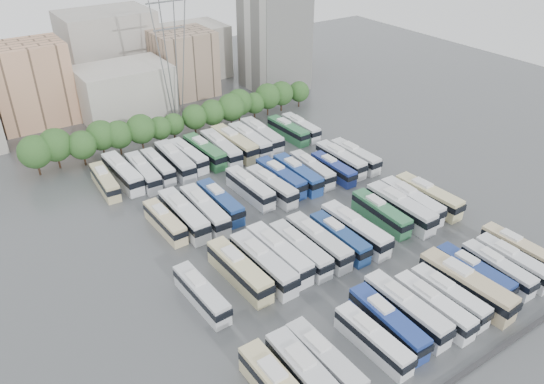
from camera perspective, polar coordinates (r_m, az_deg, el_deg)
ground at (r=84.37m, az=3.37°, el=-4.03°), size 220.00×220.00×0.00m
parapet at (r=67.67m, az=21.21°, el=-16.88°), size 56.00×0.50×0.50m
tree_line at (r=113.79m, az=-10.25°, el=7.67°), size 66.46×7.79×8.07m
city_buildings at (r=137.32m, az=-18.00°, el=12.22°), size 102.00×35.00×20.00m
apartment_tower at (r=140.76m, az=0.27°, el=16.28°), size 14.00×14.00×26.00m
electricity_pylon at (r=117.54m, az=-10.89°, el=15.70°), size 9.00×6.91×33.83m
bus_r0_s1 at (r=59.95m, az=4.00°, el=-19.40°), size 3.10×13.29×4.15m
bus_r0_s2 at (r=62.06m, az=5.72°, el=-17.55°), size 2.79×11.80×3.69m
bus_r0_s4 at (r=65.09m, az=10.81°, el=-15.31°), size 2.69×11.17×3.49m
bus_r0_s5 at (r=67.24m, az=12.35°, el=-13.51°), size 3.08×12.14×3.78m
bus_r0_s6 at (r=69.29m, az=14.22°, el=-12.08°), size 2.92×12.80×4.01m
bus_r0_s7 at (r=70.87m, az=16.95°, el=-11.62°), size 2.69×11.74×3.67m
bus_r0_s8 at (r=72.99m, az=18.49°, el=-10.55°), size 2.73×11.38×3.55m
bus_r0_s9 at (r=74.89m, az=20.17°, el=-9.36°), size 3.67×13.74×4.27m
bus_r0_s10 at (r=77.84m, az=20.89°, el=-8.11°), size 2.78×11.62×3.63m
bus_r0_s11 at (r=79.94m, az=23.09°, el=-7.58°), size 2.71×11.12×3.47m
bus_r0_s12 at (r=82.02m, az=24.49°, el=-6.84°), size 2.49×11.37×3.56m
bus_r0_s13 at (r=85.11m, az=24.87°, el=-5.53°), size 2.68×11.09×3.46m
bus_r1_s0 at (r=70.30m, az=-7.61°, el=-10.77°), size 2.89×11.35×3.53m
bus_r1_s2 at (r=73.10m, az=-3.54°, el=-8.37°), size 3.25×12.94×4.03m
bus_r1_s3 at (r=74.05m, az=-0.97°, el=-7.67°), size 3.26×13.23×4.13m
bus_r1_s4 at (r=75.86m, az=0.74°, el=-6.61°), size 3.13×13.06×4.08m
bus_r1_s5 at (r=76.92m, az=3.01°, el=-6.16°), size 2.76×12.35×3.87m
bus_r1_s6 at (r=78.53m, az=5.00°, el=-5.32°), size 2.89×12.75×3.99m
bus_r1_s7 at (r=79.94m, az=7.25°, el=-4.88°), size 2.61×11.73×3.68m
bus_r1_s8 at (r=81.72m, az=8.95°, el=-3.96°), size 3.22×13.20×4.12m
bus_r1_s10 at (r=86.64m, az=11.63°, el=-2.22°), size 3.02×11.91×3.71m
bus_r1_s11 at (r=88.22m, az=13.64°, el=-1.65°), size 2.94×13.39×4.20m
bus_r1_s12 at (r=90.76m, az=14.76°, el=-0.92°), size 3.17×12.70×3.96m
bus_r1_s13 at (r=92.87m, az=16.45°, el=-0.41°), size 3.23×12.84×4.00m
bus_r2_s1 at (r=84.71m, az=-11.45°, el=-3.12°), size 2.77×11.16×3.48m
bus_r2_s2 at (r=85.20m, az=-9.47°, el=-2.41°), size 2.93×13.28×4.16m
bus_r2_s3 at (r=85.91m, az=-7.25°, el=-1.94°), size 3.16×13.15×4.11m
bus_r2_s4 at (r=88.11m, az=-5.59°, el=-1.04°), size 2.68×12.08×3.79m
bus_r2_s6 at (r=91.78m, az=-2.40°, el=0.50°), size 2.87×12.20×3.81m
bus_r2_s7 at (r=92.08m, az=-0.07°, el=0.64°), size 3.28×12.28×3.82m
bus_r2_s8 at (r=94.84m, az=0.93°, el=1.61°), size 2.95×12.42×3.88m
bus_r2_s9 at (r=95.96m, az=2.76°, el=1.96°), size 2.94×12.50×3.91m
bus_r2_s10 at (r=98.02m, az=4.31°, el=2.47°), size 3.09×11.70×3.64m
bus_r2_s11 at (r=98.85m, az=6.61°, el=2.52°), size 2.37×10.84×3.40m
bus_r2_s12 at (r=101.88m, az=7.39°, el=3.51°), size 2.70×12.29×3.85m
bus_r2_s13 at (r=103.64m, az=8.91°, el=3.85°), size 2.82×12.00×3.75m
bus_r3_s0 at (r=98.43m, az=-17.53°, el=1.10°), size 3.00×11.33×3.52m
bus_r3_s1 at (r=99.76m, az=-15.77°, el=2.00°), size 3.32×13.21×4.12m
bus_r3_s2 at (r=99.37m, az=-13.70°, el=2.11°), size 3.17×12.46×3.88m
bus_r3_s3 at (r=101.22m, az=-12.18°, el=2.76°), size 2.58×11.36×3.56m
bus_r3_s4 at (r=101.91m, az=-10.39°, el=3.35°), size 3.16×13.27×4.15m
bus_r3_s5 at (r=103.99m, az=-9.00°, el=3.92°), size 3.10×11.90×3.70m
bus_r3_s6 at (r=104.89m, az=-7.27°, el=4.38°), size 3.31×12.69×3.95m
bus_r3_s7 at (r=105.53m, az=-5.52°, el=4.71°), size 3.37×13.28×4.14m
bus_r3_s8 at (r=107.24m, az=-4.10°, el=5.27°), size 3.42×13.76×4.29m
bus_r3_s9 at (r=108.47m, az=-2.44°, el=5.58°), size 3.14×13.19×4.12m
bus_r3_s10 at (r=110.53m, az=-1.14°, el=6.12°), size 3.48×13.52×4.21m
bus_r3_s12 at (r=113.52m, az=1.73°, el=6.65°), size 3.00×11.78×3.67m
bus_r3_s13 at (r=115.26m, az=3.10°, el=6.98°), size 2.63×11.41×3.57m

